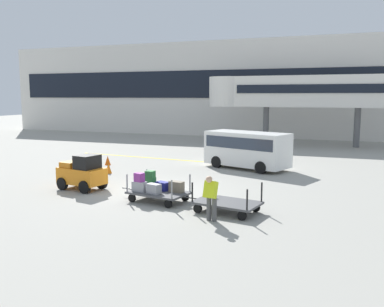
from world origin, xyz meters
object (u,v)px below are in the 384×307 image
Objects in this scene: baggage_tug at (82,173)px; safety_cone_far at (108,168)px; safety_cone_near at (108,160)px; baggage_handler at (211,196)px; baggage_cart_middle at (227,203)px; baggage_cart_lead at (157,188)px; shuttle_van at (247,147)px.

baggage_tug is 4.12× the size of safety_cone_far.
safety_cone_near is at bearing 122.74° from safety_cone_far.
baggage_tug reaches higher than safety_cone_far.
baggage_handler is at bearing -38.75° from safety_cone_far.
safety_cone_near is at bearing 137.24° from baggage_handler.
baggage_cart_lead is at bearing 169.30° from baggage_cart_middle.
shuttle_van reaches higher than baggage_cart_middle.
baggage_handler is (2.83, -1.78, 0.34)m from baggage_cart_lead.
baggage_handler is at bearing -32.15° from baggage_cart_lead.
baggage_tug is 9.69m from shuttle_van.
shuttle_van is 7.86m from safety_cone_far.
baggage_cart_lead is 1.00× the size of baggage_cart_middle.
shuttle_van is (-1.40, 9.17, 0.89)m from baggage_cart_middle.
baggage_tug is at bearing 159.77° from baggage_handler.
baggage_cart_middle is at bearing -37.90° from safety_cone_near.
baggage_cart_middle is 5.60× the size of safety_cone_near.
baggage_handler reaches higher than baggage_cart_lead.
safety_cone_far is (1.52, -2.36, 0.00)m from safety_cone_near.
baggage_cart_middle is at bearing -81.32° from shuttle_van.
shuttle_van reaches higher than baggage_tug.
baggage_cart_lead is 0.60× the size of shuttle_van.
baggage_handler is 10.07m from safety_cone_far.
safety_cone_near and safety_cone_far have the same top height.
safety_cone_far is (-8.05, 5.09, -0.07)m from baggage_cart_middle.
baggage_handler reaches higher than safety_cone_near.
baggage_cart_middle is at bearing 80.12° from baggage_handler.
baggage_cart_middle is at bearing -10.70° from baggage_cart_lead.
baggage_handler is 2.84× the size of safety_cone_near.
baggage_tug is 0.74× the size of baggage_cart_lead.
baggage_cart_middle is (3.04, -0.57, -0.17)m from baggage_cart_lead.
baggage_cart_lead is 1.97× the size of baggage_handler.
baggage_cart_lead reaches higher than baggage_cart_middle.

